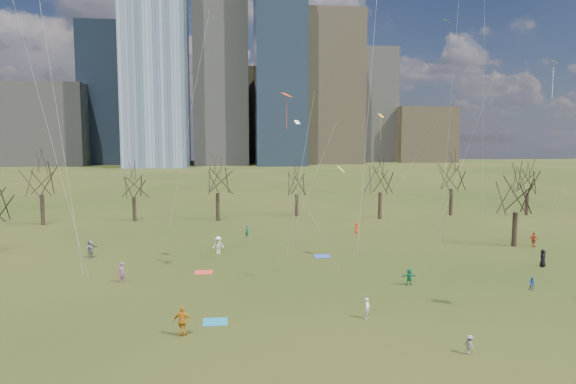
{
  "coord_description": "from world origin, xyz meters",
  "views": [
    {
      "loc": [
        -5.51,
        -34.68,
        11.88
      ],
      "look_at": [
        0.0,
        12.0,
        7.0
      ],
      "focal_mm": 32.0,
      "sensor_mm": 36.0,
      "label": 1
    }
  ],
  "objects": [
    {
      "name": "person_13",
      "position": [
        -3.26,
        26.71,
        0.78
      ],
      "size": [
        0.61,
        0.68,
        1.56
      ],
      "primitive_type": "imported",
      "rotation": [
        0.0,
        0.0,
        2.09
      ],
      "color": "#1A754F",
      "rests_on": "ground"
    },
    {
      "name": "person_1",
      "position": [
        3.59,
        -2.51,
        0.7
      ],
      "size": [
        0.58,
        0.61,
        1.4
      ],
      "primitive_type": "imported",
      "rotation": [
        0.0,
        0.0,
        0.93
      ],
      "color": "white",
      "rests_on": "ground"
    },
    {
      "name": "person_11",
      "position": [
        -19.23,
        17.74,
        0.95
      ],
      "size": [
        1.26,
        1.84,
        1.9
      ],
      "primitive_type": "imported",
      "rotation": [
        0.0,
        0.0,
        1.13
      ],
      "color": "slate",
      "rests_on": "ground"
    },
    {
      "name": "downtown_skyline",
      "position": [
        -2.43,
        210.64,
        39.01
      ],
      "size": [
        212.5,
        78.0,
        118.0
      ],
      "color": "slate",
      "rests_on": "ground"
    },
    {
      "name": "person_12",
      "position": [
        10.6,
        27.81,
        0.68
      ],
      "size": [
        0.59,
        0.75,
        1.36
      ],
      "primitive_type": "imported",
      "rotation": [
        0.0,
        0.0,
        1.83
      ],
      "color": "red",
      "rests_on": "ground"
    },
    {
      "name": "bare_tree_row",
      "position": [
        -0.09,
        37.22,
        6.12
      ],
      "size": [
        113.04,
        29.8,
        9.5
      ],
      "color": "black",
      "rests_on": "ground"
    },
    {
      "name": "person_8",
      "position": [
        18.19,
        2.12,
        0.54
      ],
      "size": [
        0.66,
        0.66,
        1.07
      ],
      "primitive_type": "imported",
      "rotation": [
        0.0,
        0.0,
        5.5
      ],
      "color": "#244A9F",
      "rests_on": "ground"
    },
    {
      "name": "person_10",
      "position": [
        27.92,
        17.44,
        0.82
      ],
      "size": [
        0.98,
        0.44,
        1.65
      ],
      "primitive_type": "imported",
      "rotation": [
        0.0,
        0.0,
        6.24
      ],
      "color": "#B53419",
      "rests_on": "ground"
    },
    {
      "name": "person_6",
      "position": [
        23.55,
        9.0,
        0.83
      ],
      "size": [
        0.85,
        0.97,
        1.66
      ],
      "primitive_type": "imported",
      "rotation": [
        0.0,
        0.0,
        4.22
      ],
      "color": "black",
      "rests_on": "ground"
    },
    {
      "name": "blanket_navy",
      "position": [
        3.93,
        15.71,
        0.01
      ],
      "size": [
        1.6,
        1.5,
        0.03
      ],
      "primitive_type": "cube",
      "color": "#2646B5",
      "rests_on": "ground"
    },
    {
      "name": "person_3",
      "position": [
        7.69,
        -8.69,
        0.54
      ],
      "size": [
        0.59,
        0.79,
        1.08
      ],
      "primitive_type": "imported",
      "rotation": [
        0.0,
        0.0,
        1.87
      ],
      "color": "slate",
      "rests_on": "ground"
    },
    {
      "name": "person_5",
      "position": [
        9.09,
        4.69,
        0.7
      ],
      "size": [
        1.31,
        0.44,
        1.4
      ],
      "primitive_type": "imported",
      "rotation": [
        0.0,
        0.0,
        3.16
      ],
      "color": "#1B7B51",
      "rests_on": "ground"
    },
    {
      "name": "blanket_teal",
      "position": [
        -6.43,
        -2.01,
        0.01
      ],
      "size": [
        1.6,
        1.5,
        0.03
      ],
      "primitive_type": "cube",
      "color": "teal",
      "rests_on": "ground"
    },
    {
      "name": "person_4",
      "position": [
        -8.33,
        -4.22,
        0.94
      ],
      "size": [
        1.15,
        0.6,
        1.88
      ],
      "primitive_type": "imported",
      "rotation": [
        0.0,
        0.0,
        3.01
      ],
      "color": "orange",
      "rests_on": "ground"
    },
    {
      "name": "kites_airborne",
      "position": [
        6.09,
        12.65,
        14.12
      ],
      "size": [
        60.27,
        44.64,
        33.24
      ],
      "color": "#EE3D14",
      "rests_on": "ground"
    },
    {
      "name": "person_9",
      "position": [
        -6.56,
        18.18,
        0.9
      ],
      "size": [
        1.24,
        0.83,
        1.8
      ],
      "primitive_type": "imported",
      "rotation": [
        0.0,
        0.0,
        6.14
      ],
      "color": "white",
      "rests_on": "ground"
    },
    {
      "name": "person_7",
      "position": [
        -14.36,
        8.27,
        0.85
      ],
      "size": [
        0.58,
        0.71,
        1.69
      ],
      "primitive_type": "imported",
      "rotation": [
        0.0,
        0.0,
        4.4
      ],
      "color": "#9A4E9D",
      "rests_on": "ground"
    },
    {
      "name": "blanket_crimson",
      "position": [
        -7.73,
        10.71,
        0.01
      ],
      "size": [
        1.6,
        1.5,
        0.03
      ],
      "primitive_type": "cube",
      "color": "red",
      "rests_on": "ground"
    },
    {
      "name": "ground",
      "position": [
        0.0,
        0.0,
        0.0
      ],
      "size": [
        500.0,
        500.0,
        0.0
      ],
      "primitive_type": "plane",
      "color": "black",
      "rests_on": "ground"
    }
  ]
}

